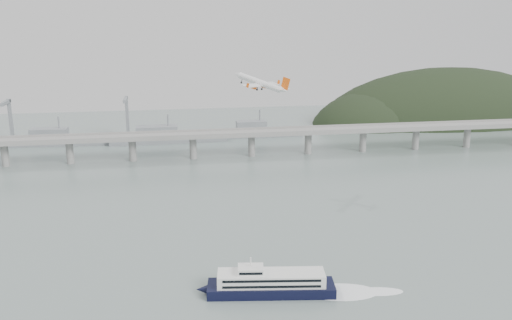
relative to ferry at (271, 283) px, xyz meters
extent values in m
plane|color=slate|center=(8.29, 35.90, -4.69)|extent=(900.00, 900.00, 0.00)
cube|color=gray|center=(8.29, 235.90, 15.31)|extent=(800.00, 22.00, 2.20)
cube|color=gray|center=(8.29, 225.40, 17.31)|extent=(800.00, 0.60, 1.80)
cube|color=gray|center=(8.29, 246.40, 17.31)|extent=(800.00, 0.60, 1.80)
cylinder|color=gray|center=(-171.71, 235.90, 4.81)|extent=(6.00, 6.00, 21.00)
cylinder|color=gray|center=(-121.71, 235.90, 4.81)|extent=(6.00, 6.00, 21.00)
cylinder|color=gray|center=(-71.71, 235.90, 4.81)|extent=(6.00, 6.00, 21.00)
cylinder|color=gray|center=(-21.71, 235.90, 4.81)|extent=(6.00, 6.00, 21.00)
cylinder|color=gray|center=(28.29, 235.90, 4.81)|extent=(6.00, 6.00, 21.00)
cylinder|color=gray|center=(78.29, 235.90, 4.81)|extent=(6.00, 6.00, 21.00)
cylinder|color=gray|center=(128.29, 235.90, 4.81)|extent=(6.00, 6.00, 21.00)
cylinder|color=gray|center=(178.29, 235.90, 4.81)|extent=(6.00, 6.00, 21.00)
cylinder|color=gray|center=(228.29, 235.90, 4.81)|extent=(6.00, 6.00, 21.00)
ellipsoid|color=black|center=(278.29, 365.90, -22.69)|extent=(320.00, 150.00, 156.00)
ellipsoid|color=black|center=(183.29, 355.90, -16.69)|extent=(140.00, 110.00, 96.00)
ellipsoid|color=black|center=(368.29, 375.90, -29.69)|extent=(220.00, 140.00, 120.00)
cube|color=slate|center=(-141.71, 305.90, -0.69)|extent=(95.67, 20.15, 8.00)
cube|color=slate|center=(-151.21, 305.90, 7.31)|extent=(33.90, 15.02, 8.00)
cylinder|color=slate|center=(-141.71, 305.90, 15.31)|extent=(1.60, 1.60, 14.00)
cube|color=slate|center=(-41.71, 300.90, -0.69)|extent=(110.55, 21.43, 8.00)
cube|color=slate|center=(-52.71, 300.90, 7.31)|extent=(39.01, 16.73, 8.00)
cylinder|color=slate|center=(-41.71, 300.90, 15.31)|extent=(1.60, 1.60, 14.00)
cube|color=slate|center=(48.29, 310.90, -0.69)|extent=(85.00, 13.60, 8.00)
cube|color=slate|center=(39.79, 310.90, 7.31)|extent=(29.75, 11.90, 8.00)
cylinder|color=slate|center=(48.29, 310.90, 15.31)|extent=(1.60, 1.60, 14.00)
cube|color=slate|center=(-191.71, 335.90, 15.31)|extent=(3.00, 3.00, 40.00)
cube|color=slate|center=(-191.71, 325.90, 33.31)|extent=(3.00, 28.00, 3.00)
cube|color=slate|center=(-81.71, 335.90, 15.31)|extent=(3.00, 3.00, 40.00)
cube|color=slate|center=(-81.71, 325.90, 33.31)|extent=(3.00, 28.00, 3.00)
cube|color=black|center=(0.00, 0.00, -2.46)|extent=(56.88, 20.76, 4.45)
cone|color=black|center=(-29.73, 4.08, -2.46)|extent=(6.11, 5.16, 4.45)
cube|color=white|center=(0.00, 0.00, 2.54)|extent=(47.76, 17.35, 5.56)
cube|color=black|center=(-0.76, -5.56, 3.98)|extent=(41.87, 5.91, 1.11)
cube|color=black|center=(-0.76, -5.56, 1.31)|extent=(41.87, 5.91, 1.11)
cube|color=black|center=(0.76, 5.56, 3.98)|extent=(41.87, 5.91, 1.11)
cube|color=black|center=(0.76, 5.56, 1.31)|extent=(41.87, 5.91, 1.11)
cube|color=white|center=(-8.81, 1.21, 6.76)|extent=(12.07, 9.22, 2.89)
cube|color=black|center=(-9.35, -2.70, 6.76)|extent=(9.93, 1.49, 1.11)
cylinder|color=white|center=(-8.81, 1.21, 10.32)|extent=(0.63, 0.63, 4.45)
ellipsoid|color=white|center=(30.84, -4.23, -4.63)|extent=(33.89, 20.21, 0.22)
ellipsoid|color=white|center=(46.25, -6.34, -4.63)|extent=(24.87, 11.19, 0.22)
cylinder|color=white|center=(18.39, 138.13, 70.70)|extent=(25.24, 25.43, 11.42)
cone|color=white|center=(5.37, 149.97, 74.94)|extent=(6.69, 6.64, 5.07)
cone|color=white|center=(31.94, 125.85, 66.87)|extent=(7.55, 7.27, 5.33)
cube|color=white|center=(18.97, 137.52, 69.33)|extent=(29.65, 32.49, 3.67)
cube|color=white|center=(31.29, 126.50, 67.91)|extent=(11.66, 12.55, 1.81)
cube|color=#FA5E11|center=(32.88, 125.31, 71.27)|extent=(5.46, 4.50, 8.35)
cylinder|color=#FA5E11|center=(21.54, 143.47, 67.88)|extent=(5.54, 5.53, 3.67)
cylinder|color=black|center=(19.83, 145.03, 68.43)|extent=(2.49, 2.44, 2.63)
cube|color=white|center=(21.78, 143.34, 68.97)|extent=(2.51, 2.22, 2.00)
cylinder|color=#FA5E11|center=(13.29, 134.17, 68.51)|extent=(5.54, 5.53, 3.67)
cylinder|color=black|center=(11.58, 135.73, 69.07)|extent=(2.49, 2.44, 2.63)
cube|color=white|center=(13.53, 134.04, 69.61)|extent=(2.51, 2.22, 2.00)
cylinder|color=black|center=(20.49, 139.96, 67.21)|extent=(1.13, 0.89, 2.75)
cylinder|color=black|center=(20.24, 140.11, 66.00)|extent=(1.45, 1.30, 1.52)
cylinder|color=black|center=(16.59, 135.57, 67.50)|extent=(1.13, 0.89, 2.75)
cylinder|color=black|center=(16.34, 135.72, 66.30)|extent=(1.45, 1.30, 1.52)
cylinder|color=black|center=(7.96, 147.39, 70.80)|extent=(1.13, 0.89, 2.75)
cylinder|color=black|center=(7.70, 147.54, 69.59)|extent=(1.45, 1.30, 1.52)
cube|color=#FA5E11|center=(33.63, 150.25, 69.14)|extent=(2.02, 1.68, 3.07)
cube|color=#FA5E11|center=(8.13, 121.51, 71.10)|extent=(2.02, 1.68, 3.07)
camera|label=1|loc=(-41.28, -210.25, 113.88)|focal=38.00mm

